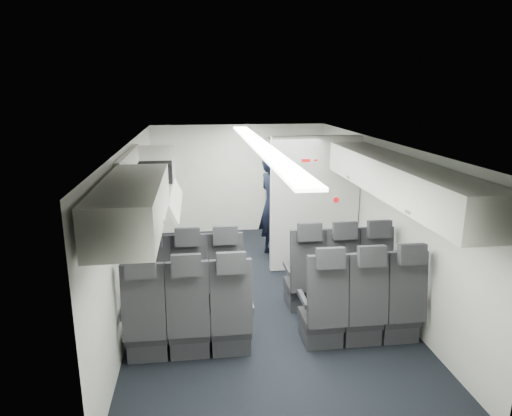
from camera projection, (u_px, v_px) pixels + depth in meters
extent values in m
cube|color=black|center=(260.00, 293.00, 6.53)|extent=(3.40, 6.00, 0.01)
cube|color=silver|center=(260.00, 142.00, 5.97)|extent=(3.40, 6.00, 0.01)
cube|color=silver|center=(239.00, 179.00, 9.13)|extent=(3.40, 0.01, 2.15)
cube|color=silver|center=(316.00, 334.00, 3.37)|extent=(3.40, 0.01, 2.15)
cube|color=silver|center=(133.00, 225.00, 6.04)|extent=(0.01, 6.00, 2.15)
cube|color=silver|center=(378.00, 216.00, 6.46)|extent=(0.01, 6.00, 2.15)
cube|color=white|center=(260.00, 145.00, 5.99)|extent=(0.25, 5.52, 0.03)
cube|color=#27272A|center=(155.00, 295.00, 5.85)|extent=(0.44, 0.46, 0.12)
cube|color=#2D2D33|center=(156.00, 306.00, 5.89)|extent=(0.42, 0.42, 0.22)
cube|color=#27272A|center=(151.00, 269.00, 5.52)|extent=(0.44, 0.20, 0.80)
cube|color=#27272A|center=(149.00, 238.00, 5.37)|extent=(0.30, 0.12, 0.23)
cube|color=#2D2D33|center=(136.00, 276.00, 5.72)|extent=(0.05, 0.40, 0.06)
cube|color=#2D2D33|center=(171.00, 274.00, 5.77)|extent=(0.05, 0.40, 0.06)
cube|color=#27272A|center=(190.00, 293.00, 5.90)|extent=(0.44, 0.46, 0.12)
cube|color=#2D2D33|center=(191.00, 304.00, 5.94)|extent=(0.42, 0.42, 0.22)
cube|color=#27272A|center=(189.00, 267.00, 5.58)|extent=(0.44, 0.20, 0.80)
cube|color=#27272A|center=(188.00, 237.00, 5.43)|extent=(0.30, 0.12, 0.23)
cube|color=#2D2D33|center=(172.00, 274.00, 5.77)|extent=(0.05, 0.40, 0.06)
cube|color=#2D2D33|center=(207.00, 273.00, 5.83)|extent=(0.05, 0.40, 0.06)
cube|color=#27272A|center=(225.00, 291.00, 5.96)|extent=(0.44, 0.46, 0.12)
cube|color=#2D2D33|center=(225.00, 302.00, 6.00)|extent=(0.42, 0.42, 0.22)
cube|color=#27272A|center=(226.00, 265.00, 5.63)|extent=(0.44, 0.20, 0.80)
cube|color=#27272A|center=(225.00, 235.00, 5.48)|extent=(0.30, 0.12, 0.23)
cube|color=#2D2D33|center=(208.00, 273.00, 5.83)|extent=(0.05, 0.40, 0.06)
cube|color=#2D2D33|center=(242.00, 271.00, 5.89)|extent=(0.05, 0.40, 0.06)
cube|color=#27272A|center=(303.00, 286.00, 6.09)|extent=(0.44, 0.46, 0.12)
cube|color=#2D2D33|center=(302.00, 297.00, 6.13)|extent=(0.42, 0.42, 0.22)
cube|color=#27272A|center=(308.00, 261.00, 5.76)|extent=(0.44, 0.20, 0.80)
cube|color=#27272A|center=(310.00, 232.00, 5.61)|extent=(0.30, 0.12, 0.23)
cube|color=#2D2D33|center=(287.00, 269.00, 5.96)|extent=(0.05, 0.40, 0.06)
cube|color=#2D2D33|center=(320.00, 267.00, 6.02)|extent=(0.05, 0.40, 0.06)
cube|color=#27272A|center=(335.00, 285.00, 6.15)|extent=(0.44, 0.46, 0.12)
cube|color=#2D2D33|center=(335.00, 295.00, 6.19)|extent=(0.42, 0.42, 0.22)
cube|color=#27272A|center=(342.00, 259.00, 5.82)|extent=(0.44, 0.20, 0.80)
cube|color=#27272A|center=(345.00, 231.00, 5.67)|extent=(0.30, 0.12, 0.23)
cube|color=#2D2D33|center=(321.00, 267.00, 6.02)|extent=(0.05, 0.40, 0.06)
cube|color=#2D2D33|center=(353.00, 265.00, 6.07)|extent=(0.05, 0.40, 0.06)
cube|color=#27272A|center=(367.00, 283.00, 6.20)|extent=(0.44, 0.46, 0.12)
cube|color=#2D2D33|center=(367.00, 294.00, 6.24)|extent=(0.42, 0.42, 0.22)
cube|color=#27272A|center=(376.00, 258.00, 5.88)|extent=(0.44, 0.20, 0.80)
cube|color=#27272A|center=(379.00, 229.00, 5.73)|extent=(0.30, 0.12, 0.23)
cube|color=#2D2D33|center=(354.00, 265.00, 6.07)|extent=(0.05, 0.40, 0.06)
cube|color=#2D2D33|center=(385.00, 264.00, 6.13)|extent=(0.05, 0.40, 0.06)
cube|color=#27272A|center=(148.00, 331.00, 4.98)|extent=(0.44, 0.46, 0.12)
cube|color=#2D2D33|center=(149.00, 344.00, 5.02)|extent=(0.42, 0.42, 0.22)
cube|color=#27272A|center=(143.00, 302.00, 4.66)|extent=(0.44, 0.20, 0.80)
cube|color=#27272A|center=(140.00, 267.00, 4.51)|extent=(0.30, 0.12, 0.23)
cube|color=#2D2D33|center=(125.00, 310.00, 4.85)|extent=(0.05, 0.40, 0.06)
cube|color=#2D2D33|center=(167.00, 307.00, 4.91)|extent=(0.05, 0.40, 0.06)
cube|color=#27272A|center=(190.00, 328.00, 5.04)|extent=(0.44, 0.46, 0.12)
cube|color=#2D2D33|center=(190.00, 341.00, 5.08)|extent=(0.42, 0.42, 0.22)
cube|color=#27272A|center=(188.00, 299.00, 4.71)|extent=(0.44, 0.20, 0.80)
cube|color=#27272A|center=(186.00, 265.00, 4.56)|extent=(0.30, 0.12, 0.23)
cube|color=#2D2D33|center=(168.00, 307.00, 4.91)|extent=(0.05, 0.40, 0.06)
cube|color=#2D2D33|center=(209.00, 305.00, 4.97)|extent=(0.05, 0.40, 0.06)
cube|color=#27272A|center=(230.00, 325.00, 5.10)|extent=(0.44, 0.46, 0.12)
cube|color=#2D2D33|center=(230.00, 338.00, 5.14)|extent=(0.42, 0.42, 0.22)
cube|color=#27272A|center=(231.00, 297.00, 4.77)|extent=(0.44, 0.20, 0.80)
cube|color=#27272A|center=(231.00, 263.00, 4.62)|extent=(0.30, 0.12, 0.23)
cube|color=#2D2D33|center=(210.00, 305.00, 4.97)|extent=(0.05, 0.40, 0.06)
cube|color=#2D2D33|center=(250.00, 302.00, 5.02)|extent=(0.05, 0.40, 0.06)
cube|color=#27272A|center=(321.00, 319.00, 5.23)|extent=(0.44, 0.46, 0.12)
cube|color=#2D2D33|center=(320.00, 332.00, 5.27)|extent=(0.42, 0.42, 0.22)
cube|color=#27272A|center=(328.00, 291.00, 4.90)|extent=(0.44, 0.20, 0.80)
cube|color=#27272A|center=(331.00, 258.00, 4.75)|extent=(0.30, 0.12, 0.23)
cube|color=#2D2D33|center=(303.00, 299.00, 5.10)|extent=(0.05, 0.40, 0.06)
cube|color=#2D2D33|center=(341.00, 297.00, 5.15)|extent=(0.05, 0.40, 0.06)
cube|color=#27272A|center=(358.00, 317.00, 5.28)|extent=(0.44, 0.46, 0.12)
cube|color=#2D2D33|center=(358.00, 329.00, 5.32)|extent=(0.42, 0.42, 0.22)
cube|color=#27272A|center=(368.00, 289.00, 4.96)|extent=(0.44, 0.20, 0.80)
cube|color=#27272A|center=(372.00, 256.00, 4.81)|extent=(0.30, 0.12, 0.23)
cube|color=#2D2D33|center=(342.00, 297.00, 5.15)|extent=(0.05, 0.40, 0.06)
cube|color=#2D2D33|center=(379.00, 295.00, 5.21)|extent=(0.05, 0.40, 0.06)
cube|color=#27272A|center=(395.00, 314.00, 5.34)|extent=(0.44, 0.46, 0.12)
cube|color=#2D2D33|center=(394.00, 327.00, 5.38)|extent=(0.42, 0.42, 0.22)
cube|color=#27272A|center=(407.00, 287.00, 5.01)|extent=(0.44, 0.20, 0.80)
cube|color=#27272A|center=(412.00, 254.00, 4.86)|extent=(0.30, 0.12, 0.23)
cube|color=#2D2D33|center=(380.00, 295.00, 5.21)|extent=(0.05, 0.40, 0.06)
cube|color=#2D2D33|center=(417.00, 292.00, 5.27)|extent=(0.05, 0.40, 0.06)
cube|color=white|center=(132.00, 204.00, 3.96)|extent=(0.52, 1.80, 0.40)
cylinder|color=slate|center=(162.00, 221.00, 4.03)|extent=(0.04, 0.10, 0.04)
cube|color=#9E9E93|center=(152.00, 185.00, 5.68)|extent=(0.52, 1.70, 0.04)
cube|color=white|center=(129.00, 170.00, 5.60)|extent=(0.06, 1.70, 0.44)
cube|color=white|center=(144.00, 183.00, 4.84)|extent=(0.52, 0.04, 0.40)
cube|color=white|center=(156.00, 159.00, 6.43)|extent=(0.52, 0.04, 0.40)
cube|color=white|center=(172.00, 193.00, 5.74)|extent=(0.21, 1.61, 0.38)
cube|color=white|center=(436.00, 195.00, 4.31)|extent=(0.52, 1.80, 0.40)
cylinder|color=slate|center=(409.00, 212.00, 4.32)|extent=(0.04, 0.10, 0.04)
cube|color=white|center=(368.00, 165.00, 5.99)|extent=(0.52, 1.70, 0.40)
cylinder|color=slate|center=(349.00, 177.00, 5.99)|extent=(0.04, 0.10, 0.04)
cube|color=silver|center=(315.00, 204.00, 7.14)|extent=(1.40, 0.12, 2.13)
cube|color=white|center=(309.00, 160.00, 6.87)|extent=(0.24, 0.01, 0.10)
cube|color=red|center=(306.00, 161.00, 6.86)|extent=(0.13, 0.01, 0.04)
cube|color=red|center=(316.00, 160.00, 6.87)|extent=(0.05, 0.01, 0.03)
cylinder|color=white|center=(336.00, 200.00, 7.09)|extent=(0.11, 0.01, 0.11)
cylinder|color=red|center=(336.00, 200.00, 7.09)|extent=(0.09, 0.01, 0.09)
cube|color=#939399|center=(288.00, 186.00, 9.01)|extent=(0.85, 0.50, 1.90)
cube|color=#3F3F42|center=(291.00, 212.00, 8.87)|extent=(0.80, 0.01, 0.02)
cube|color=#3F3F42|center=(291.00, 187.00, 8.75)|extent=(0.80, 0.01, 0.02)
cube|color=#3F3F42|center=(292.00, 161.00, 8.62)|extent=(0.80, 0.01, 0.02)
cube|color=silver|center=(149.00, 205.00, 7.56)|extent=(0.10, 0.92, 1.86)
cylinder|color=black|center=(151.00, 176.00, 7.44)|extent=(0.03, 0.22, 0.22)
cube|color=gold|center=(154.00, 198.00, 7.84)|extent=(0.02, 0.10, 0.75)
cylinder|color=white|center=(141.00, 195.00, 6.75)|extent=(0.01, 0.11, 0.11)
cylinder|color=red|center=(142.00, 195.00, 6.75)|extent=(0.01, 0.09, 0.09)
imported|color=black|center=(272.00, 205.00, 7.76)|extent=(0.59, 0.75, 1.81)
cube|color=black|center=(155.00, 172.00, 5.71)|extent=(0.43, 0.30, 0.25)
cube|color=white|center=(284.00, 198.00, 7.70)|extent=(0.18, 0.10, 0.13)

